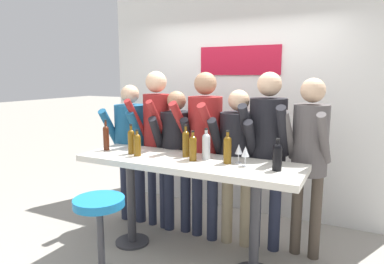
# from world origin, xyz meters

# --- Properties ---
(ground_plane) EXTENTS (40.00, 40.00, 0.00)m
(ground_plane) POSITION_xyz_m (0.00, 0.00, 0.00)
(ground_plane) COLOR gray
(back_wall) EXTENTS (3.76, 0.12, 2.90)m
(back_wall) POSITION_xyz_m (0.00, 1.47, 1.45)
(back_wall) COLOR silver
(back_wall) RESTS_ON ground_plane
(tasting_table) EXTENTS (2.16, 0.67, 1.00)m
(tasting_table) POSITION_xyz_m (0.00, 0.00, 0.85)
(tasting_table) COLOR silver
(tasting_table) RESTS_ON ground_plane
(bar_stool) EXTENTS (0.45, 0.45, 0.78)m
(bar_stool) POSITION_xyz_m (-0.46, -0.72, 0.52)
(bar_stool) COLOR #333338
(bar_stool) RESTS_ON ground_plane
(person_far_left) EXTENTS (0.48, 0.57, 1.67)m
(person_far_left) POSITION_xyz_m (-1.02, 0.49, 1.03)
(person_far_left) COLOR #23283D
(person_far_left) RESTS_ON ground_plane
(person_left) EXTENTS (0.38, 0.54, 1.83)m
(person_left) POSITION_xyz_m (-0.65, 0.48, 1.16)
(person_left) COLOR #23283D
(person_left) RESTS_ON ground_plane
(person_center_left) EXTENTS (0.50, 0.59, 1.62)m
(person_center_left) POSITION_xyz_m (-0.38, 0.48, 1.00)
(person_center_left) COLOR #23283D
(person_center_left) RESTS_ON ground_plane
(person_center) EXTENTS (0.49, 0.61, 1.82)m
(person_center) POSITION_xyz_m (-0.03, 0.46, 1.13)
(person_center) COLOR #23283D
(person_center) RESTS_ON ground_plane
(person_center_right) EXTENTS (0.46, 0.55, 1.64)m
(person_center_right) POSITION_xyz_m (0.33, 0.48, 1.01)
(person_center_right) COLOR gray
(person_center_right) RESTS_ON ground_plane
(person_right) EXTENTS (0.45, 0.57, 1.82)m
(person_right) POSITION_xyz_m (0.63, 0.51, 1.13)
(person_right) COLOR #23283D
(person_right) RESTS_ON ground_plane
(person_far_right) EXTENTS (0.44, 0.57, 1.76)m
(person_far_right) POSITION_xyz_m (1.03, 0.55, 1.11)
(person_far_right) COLOR #473D33
(person_far_right) RESTS_ON ground_plane
(wine_bottle_0) EXTENTS (0.07, 0.07, 0.32)m
(wine_bottle_0) POSITION_xyz_m (-0.06, 0.10, 1.14)
(wine_bottle_0) COLOR brown
(wine_bottle_0) RESTS_ON tasting_table
(wine_bottle_1) EXTENTS (0.07, 0.07, 0.29)m
(wine_bottle_1) POSITION_xyz_m (0.06, -0.01, 1.13)
(wine_bottle_1) COLOR brown
(wine_bottle_1) RESTS_ON tasting_table
(wine_bottle_2) EXTENTS (0.08, 0.08, 0.30)m
(wine_bottle_2) POSITION_xyz_m (0.16, 0.09, 1.14)
(wine_bottle_2) COLOR #B7BCC1
(wine_bottle_2) RESTS_ON tasting_table
(wine_bottle_3) EXTENTS (0.08, 0.08, 0.27)m
(wine_bottle_3) POSITION_xyz_m (0.84, -0.00, 1.13)
(wine_bottle_3) COLOR black
(wine_bottle_3) RESTS_ON tasting_table
(wine_bottle_4) EXTENTS (0.07, 0.07, 0.30)m
(wine_bottle_4) POSITION_xyz_m (-0.62, -0.04, 1.14)
(wine_bottle_4) COLOR brown
(wine_bottle_4) RESTS_ON tasting_table
(wine_bottle_5) EXTENTS (0.07, 0.07, 0.30)m
(wine_bottle_5) POSITION_xyz_m (0.39, 0.04, 1.14)
(wine_bottle_5) COLOR brown
(wine_bottle_5) RESTS_ON tasting_table
(wine_bottle_6) EXTENTS (0.07, 0.07, 0.26)m
(wine_bottle_6) POSITION_xyz_m (-0.51, -0.08, 1.12)
(wine_bottle_6) COLOR brown
(wine_bottle_6) RESTS_ON tasting_table
(wine_bottle_7) EXTENTS (0.06, 0.06, 0.33)m
(wine_bottle_7) POSITION_xyz_m (-0.96, -0.02, 1.14)
(wine_bottle_7) COLOR #4C1E0F
(wine_bottle_7) RESTS_ON tasting_table
(wine_glass_0) EXTENTS (0.07, 0.07, 0.18)m
(wine_glass_0) POSITION_xyz_m (0.56, 0.02, 1.12)
(wine_glass_0) COLOR silver
(wine_glass_0) RESTS_ON tasting_table
(wine_glass_1) EXTENTS (0.07, 0.07, 0.18)m
(wine_glass_1) POSITION_xyz_m (0.48, 0.09, 1.12)
(wine_glass_1) COLOR silver
(wine_glass_1) RESTS_ON tasting_table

